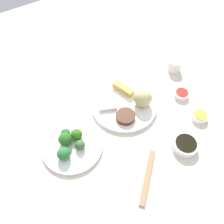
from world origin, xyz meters
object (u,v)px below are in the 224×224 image
soy_sauce_bowl (185,145)px  sauce_ramekin_sweet_and_sour (181,94)px  sauce_ramekin_hot_mustard (199,117)px  chopsticks_pair (147,177)px  teacup (175,65)px  main_plate (124,105)px  broccoli_plate (72,145)px

soy_sauce_bowl → sauce_ramekin_sweet_and_sour: (0.19, -0.18, -0.00)m
sauce_ramekin_hot_mustard → chopsticks_pair: 0.35m
soy_sauce_bowl → teacup: bearing=-39.1°
main_plate → soy_sauce_bowl: size_ratio=2.97×
broccoli_plate → soy_sauce_bowl: size_ratio=2.43×
sauce_ramekin_hot_mustard → teacup: (0.28, -0.12, 0.02)m
soy_sauce_bowl → sauce_ramekin_sweet_and_sour: soy_sauce_bowl is taller
soy_sauce_bowl → chopsticks_pair: size_ratio=0.47×
sauce_ramekin_hot_mustard → sauce_ramekin_sweet_and_sour: (0.13, -0.03, 0.00)m
main_plate → broccoli_plate: bearing=98.4°
broccoli_plate → soy_sauce_bowl: soy_sauce_bowl is taller
sauce_ramekin_hot_mustard → teacup: teacup is taller
soy_sauce_bowl → teacup: teacup is taller
broccoli_plate → chopsticks_pair: (-0.26, -0.16, -0.00)m
soy_sauce_bowl → chopsticks_pair: bearing=92.8°
broccoli_plate → soy_sauce_bowl: bearing=-125.7°
broccoli_plate → teacup: bearing=-82.5°
main_plate → sauce_ramekin_hot_mustard: bearing=-137.1°
teacup → main_plate: bearing=96.8°
sauce_ramekin_hot_mustard → chopsticks_pair: (-0.07, 0.34, -0.01)m
sauce_ramekin_hot_mustard → sauce_ramekin_sweet_and_sour: same height
sauce_ramekin_hot_mustard → teacup: 0.30m
chopsticks_pair → teacup: bearing=-53.6°
sauce_ramekin_sweet_and_sour → soy_sauce_bowl: bearing=137.1°
main_plate → broccoli_plate: 0.28m
soy_sauce_bowl → sauce_ramekin_hot_mustard: size_ratio=1.48×
soy_sauce_bowl → teacup: (0.33, -0.27, 0.01)m
sauce_ramekin_hot_mustard → teacup: bearing=-24.0°
main_plate → broccoli_plate: (-0.04, 0.28, -0.00)m
broccoli_plate → chopsticks_pair: broccoli_plate is taller
broccoli_plate → teacup: teacup is taller
teacup → chopsticks_pair: (-0.34, 0.47, -0.02)m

